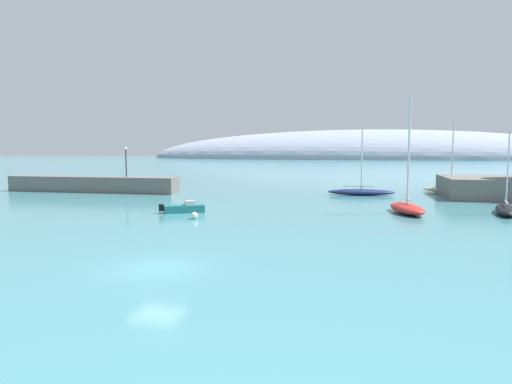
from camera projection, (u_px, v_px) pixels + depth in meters
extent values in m
plane|color=teal|center=(157.00, 268.00, 22.85)|extent=(600.00, 600.00, 0.00)
cube|color=#66605B|center=(93.00, 184.00, 62.28)|extent=(24.41, 3.41, 2.14)
ellipsoid|color=#8E99AD|center=(366.00, 158.00, 267.99)|extent=(267.30, 83.63, 33.89)
ellipsoid|color=red|center=(407.00, 208.00, 41.75)|extent=(3.85, 6.57, 0.93)
cylinder|color=silver|center=(409.00, 150.00, 41.22)|extent=(0.18, 0.18, 9.91)
cube|color=silver|center=(406.00, 199.00, 41.94)|extent=(0.83, 2.71, 0.10)
ellipsoid|color=black|center=(506.00, 210.00, 41.29)|extent=(2.90, 6.77, 0.82)
cylinder|color=silver|center=(508.00, 168.00, 40.93)|extent=(0.13, 0.13, 6.75)
cube|color=silver|center=(506.00, 202.00, 40.95)|extent=(0.67, 2.92, 0.10)
ellipsoid|color=navy|center=(361.00, 192.00, 58.05)|extent=(8.60, 2.76, 0.78)
cylinder|color=silver|center=(362.00, 157.00, 57.61)|extent=(0.18, 0.18, 8.19)
cube|color=silver|center=(358.00, 186.00, 58.04)|extent=(3.81, 0.35, 0.10)
ellipsoid|color=#C6B284|center=(451.00, 191.00, 59.85)|extent=(7.53, 7.10, 0.82)
cylinder|color=silver|center=(452.00, 153.00, 59.38)|extent=(0.17, 0.17, 9.06)
cube|color=silver|center=(449.00, 185.00, 60.08)|extent=(2.83, 2.58, 0.10)
cube|color=#1E6B70|center=(184.00, 209.00, 42.41)|extent=(3.96, 3.06, 0.71)
cube|color=black|center=(161.00, 208.00, 41.83)|extent=(0.56, 0.53, 0.64)
cube|color=#B2B7C1|center=(190.00, 203.00, 42.51)|extent=(1.20, 1.20, 0.40)
sphere|color=silver|center=(194.00, 215.00, 38.54)|extent=(0.60, 0.60, 0.60)
cylinder|color=black|center=(126.00, 163.00, 61.31)|extent=(0.16, 0.16, 3.67)
sphere|color=#EAEACC|center=(126.00, 148.00, 61.11)|extent=(0.36, 0.36, 0.36)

